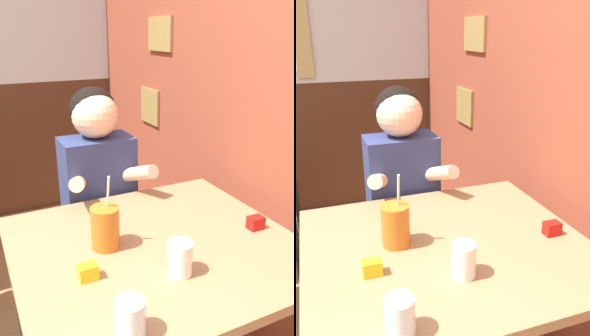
# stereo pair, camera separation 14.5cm
# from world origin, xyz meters

# --- Properties ---
(brick_wall_right) EXTENTS (0.08, 4.45, 2.70)m
(brick_wall_right) POSITION_xyz_m (1.19, 1.23, 1.35)
(brick_wall_right) COLOR brown
(brick_wall_right) RESTS_ON ground_plane
(main_table) EXTENTS (1.01, 0.91, 0.77)m
(main_table) POSITION_xyz_m (0.56, 0.37, 0.70)
(main_table) COLOR #93704C
(main_table) RESTS_ON ground_plane
(person_seated) EXTENTS (0.42, 0.41, 1.25)m
(person_seated) POSITION_xyz_m (0.54, 0.96, 0.67)
(person_seated) COLOR navy
(person_seated) RESTS_ON ground_plane
(cocktail_pitcher) EXTENTS (0.10, 0.10, 0.27)m
(cocktail_pitcher) POSITION_xyz_m (0.38, 0.43, 0.84)
(cocktail_pitcher) COLOR #C6661E
(cocktail_pitcher) RESTS_ON main_table
(glass_near_pitcher) EXTENTS (0.08, 0.08, 0.11)m
(glass_near_pitcher) POSITION_xyz_m (0.30, 0.02, 0.82)
(glass_near_pitcher) COLOR silver
(glass_near_pitcher) RESTS_ON main_table
(glass_center) EXTENTS (0.08, 0.08, 0.11)m
(glass_center) POSITION_xyz_m (0.54, 0.18, 0.82)
(glass_center) COLOR silver
(glass_center) RESTS_ON main_table
(condiment_ketchup) EXTENTS (0.06, 0.04, 0.05)m
(condiment_ketchup) POSITION_xyz_m (0.95, 0.30, 0.79)
(condiment_ketchup) COLOR #B7140F
(condiment_ketchup) RESTS_ON main_table
(condiment_mustard) EXTENTS (0.06, 0.04, 0.05)m
(condiment_mustard) POSITION_xyz_m (0.27, 0.28, 0.79)
(condiment_mustard) COLOR yellow
(condiment_mustard) RESTS_ON main_table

